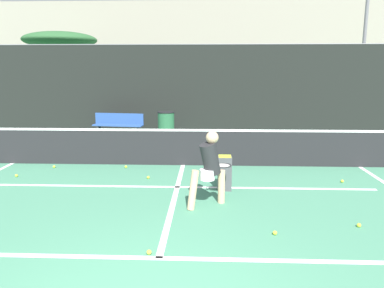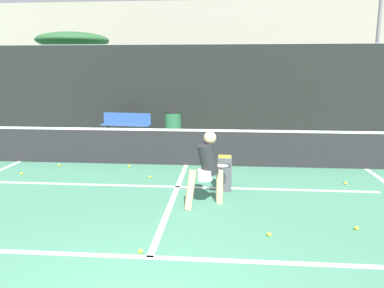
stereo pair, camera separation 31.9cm
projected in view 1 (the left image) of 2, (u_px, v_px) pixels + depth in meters
name	position (u px, v px, depth m)	size (l,w,h in m)	color
court_baseline_near	(159.00, 258.00, 4.92)	(11.00, 0.10, 0.01)	white
court_service_line	(177.00, 187.00, 7.88)	(8.25, 0.10, 0.01)	white
court_center_mark	(175.00, 196.00, 7.30)	(0.10, 4.87, 0.01)	white
net	(183.00, 146.00, 9.58)	(11.09, 0.09, 1.07)	slate
fence_back	(191.00, 90.00, 14.13)	(24.00, 0.06, 3.36)	black
player_practicing	(210.00, 166.00, 6.69)	(0.91, 1.00, 1.37)	#DBAD84
tennis_ball_scattered_0	(16.00, 176.00, 8.62)	(0.07, 0.07, 0.07)	#D1E033
tennis_ball_scattered_1	(149.00, 252.00, 5.01)	(0.07, 0.07, 0.07)	#D1E033
tennis_ball_scattered_2	(54.00, 167.00, 9.40)	(0.07, 0.07, 0.07)	#D1E033
tennis_ball_scattered_4	(342.00, 181.00, 8.19)	(0.07, 0.07, 0.07)	#D1E033
tennis_ball_scattered_5	(126.00, 167.00, 9.40)	(0.07, 0.07, 0.07)	#D1E033
tennis_ball_scattered_6	(359.00, 225.00, 5.88)	(0.07, 0.07, 0.07)	#D1E033
tennis_ball_scattered_7	(148.00, 177.00, 8.47)	(0.07, 0.07, 0.07)	#D1E033
tennis_ball_scattered_8	(275.00, 233.00, 5.60)	(0.07, 0.07, 0.07)	#D1E033
tennis_ball_scattered_9	(225.00, 169.00, 9.18)	(0.07, 0.07, 0.07)	#D1E033
ball_hopper	(225.00, 172.00, 7.66)	(0.28, 0.28, 0.71)	#4C4C51
courtside_bench	(118.00, 124.00, 13.62)	(1.87, 0.61, 0.86)	#2D519E
trash_bin	(166.00, 125.00, 13.33)	(0.61, 0.61, 0.97)	#28603D
parked_car	(109.00, 109.00, 17.20)	(1.66, 4.06, 1.52)	black
tree_west	(60.00, 41.00, 20.93)	(4.06, 4.06, 4.49)	brown
building_far	(199.00, 55.00, 25.75)	(36.00, 2.40, 6.79)	gray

